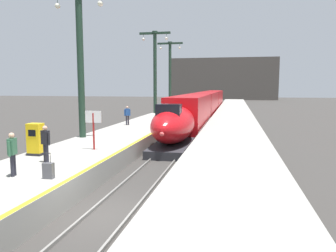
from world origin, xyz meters
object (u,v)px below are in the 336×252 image
Objects in this scene: passenger_near_edge at (12,151)px; departure_info_board at (93,122)px; passenger_far_waiting at (45,141)px; passenger_mid_platform at (127,114)px; ticket_machine_yellow at (36,140)px; rolling_suitcase at (48,171)px; highspeed_train_main at (205,104)px; station_column_distant at (170,69)px; station_column_far at (155,65)px; station_column_mid at (80,51)px.

departure_info_board is at bearing 81.95° from passenger_near_edge.
passenger_mid_platform is at bearing 94.15° from passenger_far_waiting.
ticket_machine_yellow is 0.75× the size of departure_info_board.
rolling_suitcase is (2.60, -16.99, -0.69)m from passenger_mid_platform.
highspeed_train_main is at bearing 80.23° from ticket_machine_yellow.
passenger_mid_platform is 1.06× the size of ticket_machine_yellow.
station_column_distant is 6.12× the size of passenger_mid_platform.
station_column_distant is at bearing 94.31° from departure_info_board.
passenger_near_edge is at bearing -86.58° from station_column_far.
passenger_near_edge is 1.00× the size of passenger_far_waiting.
departure_info_board is (1.89, -11.33, 0.52)m from passenger_mid_platform.
passenger_far_waiting is 3.47m from departure_info_board.
ticket_machine_yellow is at bearing -89.45° from station_column_distant.
station_column_mid is 10.87m from passenger_near_edge.
passenger_far_waiting is (1.79, -37.95, -5.15)m from station_column_distant.
highspeed_train_main is 27.14× the size of departure_info_board.
passenger_mid_platform is at bearing 99.45° from departure_info_board.
station_column_mid is at bearing 93.41° from ticket_machine_yellow.
station_column_far reaches higher than rolling_suitcase.
rolling_suitcase is at bearing -85.28° from station_column_distant.
station_column_far is 31.14m from rolling_suitcase.
departure_info_board is (0.82, 3.33, 0.52)m from passenger_far_waiting.
passenger_mid_platform is (-5.18, -18.98, 0.09)m from highspeed_train_main.
station_column_distant is 40.61m from passenger_near_edge.
passenger_mid_platform is at bearing 84.39° from station_column_mid.
rolling_suitcase is (3.33, -9.63, -5.47)m from station_column_mid.
passenger_mid_platform reaches higher than rolling_suitcase.
passenger_near_edge is 1.00× the size of passenger_mid_platform.
station_column_far is 1.00× the size of station_column_distant.
highspeed_train_main is 5.56× the size of station_column_distant.
station_column_mid is 6.39m from departure_info_board.
highspeed_train_main is at bearing 83.03° from passenger_far_waiting.
station_column_mid is at bearing 109.07° from rolling_suitcase.
passenger_mid_platform is 0.80× the size of departure_info_board.
station_column_far is at bearing 93.09° from passenger_mid_platform.
station_column_far reaches higher than passenger_near_edge.
station_column_far reaches higher than departure_info_board.
ticket_machine_yellow is (-0.37, -13.24, -0.25)m from passenger_mid_platform.
highspeed_train_main reaches higher than rolling_suitcase.
passenger_mid_platform reaches higher than ticket_machine_yellow.
highspeed_train_main reaches higher than ticket_machine_yellow.
passenger_far_waiting reaches higher than ticket_machine_yellow.
rolling_suitcase is at bearing -51.51° from ticket_machine_yellow.
rolling_suitcase is (-2.57, -35.97, -0.60)m from highspeed_train_main.
passenger_near_edge is at bearing -87.42° from station_column_distant.
ticket_machine_yellow is 3.06m from departure_info_board.
rolling_suitcase is (1.54, -2.33, -0.69)m from passenger_far_waiting.
station_column_far is 10.55× the size of rolling_suitcase.
passenger_near_edge is 2.29m from passenger_far_waiting.
highspeed_train_main is 30.50m from departure_info_board.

